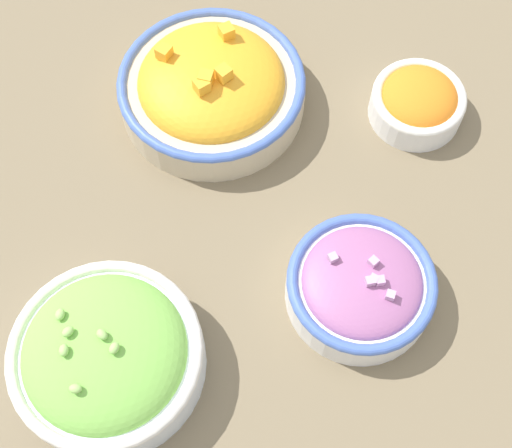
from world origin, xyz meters
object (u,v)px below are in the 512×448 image
(bowl_carrots, at_px, (418,101))
(bowl_red_onion, at_px, (361,286))
(bowl_squash, at_px, (212,87))
(bowl_lettuce, at_px, (107,355))

(bowl_carrots, distance_m, bowl_red_onion, 0.25)
(bowl_carrots, distance_m, bowl_squash, 0.24)
(bowl_carrots, xyz_separation_m, bowl_squash, (0.07, -0.23, 0.01))
(bowl_red_onion, xyz_separation_m, bowl_lettuce, (0.16, -0.21, 0.01))
(bowl_lettuce, bearing_deg, bowl_red_onion, 126.71)
(bowl_carrots, height_order, bowl_red_onion, bowl_red_onion)
(bowl_red_onion, distance_m, bowl_lettuce, 0.27)
(bowl_carrots, relative_size, bowl_squash, 0.50)
(bowl_red_onion, bearing_deg, bowl_lettuce, -53.29)
(bowl_red_onion, xyz_separation_m, bowl_squash, (-0.18, -0.24, 0.00))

